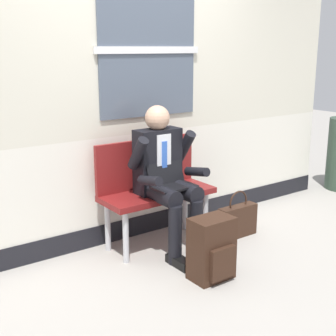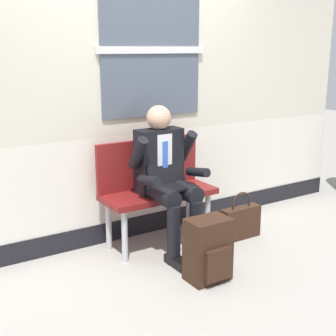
{
  "view_description": "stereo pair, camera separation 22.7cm",
  "coord_description": "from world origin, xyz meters",
  "px_view_note": "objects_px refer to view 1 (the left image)",
  "views": [
    {
      "loc": [
        -2.15,
        -2.89,
        1.71
      ],
      "look_at": [
        0.04,
        0.11,
        0.75
      ],
      "focal_mm": 50.21,
      "sensor_mm": 36.0,
      "label": 1
    },
    {
      "loc": [
        -1.97,
        -3.02,
        1.71
      ],
      "look_at": [
        0.04,
        0.11,
        0.75
      ],
      "focal_mm": 50.21,
      "sensor_mm": 36.0,
      "label": 2
    }
  ],
  "objects_px": {
    "bench_with_person": "(153,184)",
    "person_seated": "(166,176)",
    "handbag": "(238,220)",
    "backpack": "(212,249)"
  },
  "relations": [
    {
      "from": "bench_with_person",
      "to": "backpack",
      "type": "distance_m",
      "value": 0.89
    },
    {
      "from": "bench_with_person",
      "to": "person_seated",
      "type": "bearing_deg",
      "value": -90.0
    },
    {
      "from": "bench_with_person",
      "to": "person_seated",
      "type": "height_order",
      "value": "person_seated"
    },
    {
      "from": "backpack",
      "to": "handbag",
      "type": "xyz_separation_m",
      "value": [
        0.74,
        0.48,
        -0.08
      ]
    },
    {
      "from": "bench_with_person",
      "to": "handbag",
      "type": "relative_size",
      "value": 2.26
    },
    {
      "from": "bench_with_person",
      "to": "handbag",
      "type": "distance_m",
      "value": 0.87
    },
    {
      "from": "bench_with_person",
      "to": "handbag",
      "type": "xyz_separation_m",
      "value": [
        0.7,
        -0.36,
        -0.38
      ]
    },
    {
      "from": "bench_with_person",
      "to": "person_seated",
      "type": "distance_m",
      "value": 0.23
    },
    {
      "from": "backpack",
      "to": "person_seated",
      "type": "bearing_deg",
      "value": 86.58
    },
    {
      "from": "backpack",
      "to": "handbag",
      "type": "bearing_deg",
      "value": 33.13
    }
  ]
}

